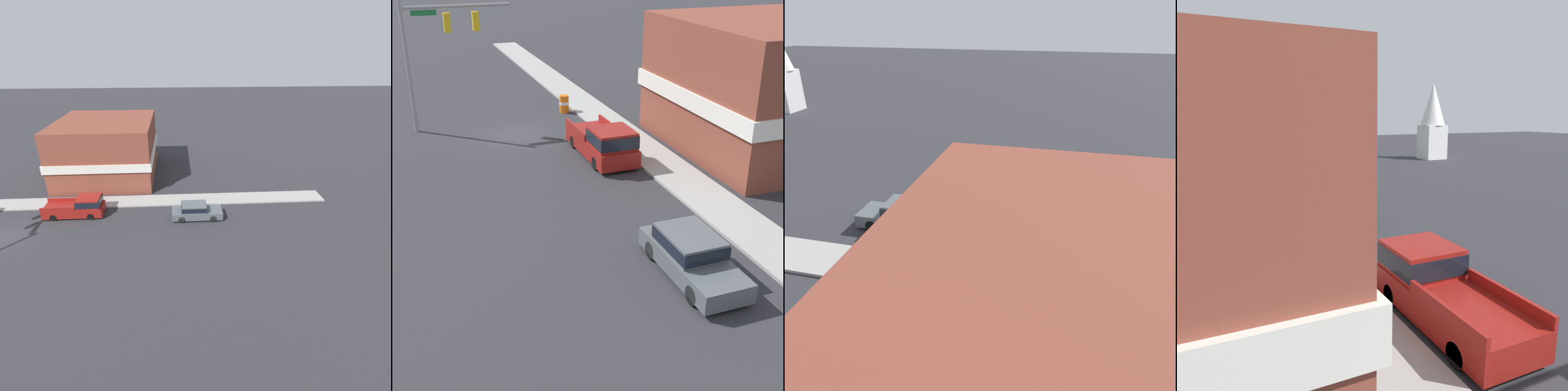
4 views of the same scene
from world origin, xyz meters
TOP-DOWN VIEW (x-y plane):
  - car_lead at (-2.00, 16.33)m, footprint 1.82×4.67m
  - pickup_truck_parked at (-3.25, 5.38)m, footprint 2.10×5.47m

SIDE VIEW (x-z plane):
  - car_lead at x=-2.00m, z-range 0.03..1.52m
  - pickup_truck_parked at x=-3.25m, z-range -0.02..1.89m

